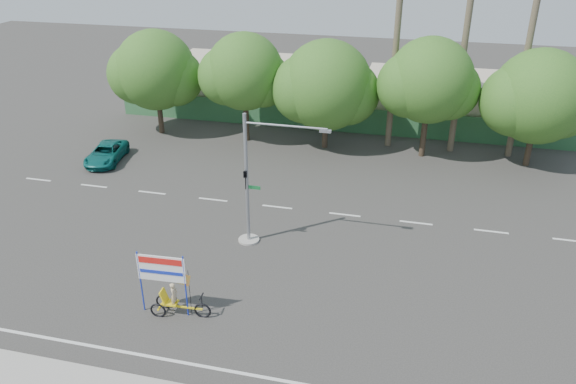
# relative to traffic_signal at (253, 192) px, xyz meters

# --- Properties ---
(ground) EXTENTS (120.00, 120.00, 0.00)m
(ground) POSITION_rel_traffic_signal_xyz_m (2.20, -3.98, -2.92)
(ground) COLOR #33302D
(ground) RESTS_ON ground
(fence) EXTENTS (38.00, 0.08, 2.00)m
(fence) POSITION_rel_traffic_signal_xyz_m (2.20, 17.52, -1.92)
(fence) COLOR #336B3D
(fence) RESTS_ON ground
(building_left) EXTENTS (12.00, 8.00, 4.00)m
(building_left) POSITION_rel_traffic_signal_xyz_m (-7.80, 22.02, -0.92)
(building_left) COLOR beige
(building_left) RESTS_ON ground
(building_right) EXTENTS (14.00, 8.00, 3.60)m
(building_right) POSITION_rel_traffic_signal_xyz_m (10.20, 22.02, -1.12)
(building_right) COLOR beige
(building_right) RESTS_ON ground
(tree_far_left) EXTENTS (7.14, 6.00, 7.96)m
(tree_far_left) POSITION_rel_traffic_signal_xyz_m (-11.85, 14.02, 1.84)
(tree_far_left) COLOR #473828
(tree_far_left) RESTS_ON ground
(tree_left) EXTENTS (6.66, 5.60, 8.07)m
(tree_left) POSITION_rel_traffic_signal_xyz_m (-4.85, 14.02, 2.14)
(tree_left) COLOR #473828
(tree_left) RESTS_ON ground
(tree_center) EXTENTS (7.62, 6.40, 7.85)m
(tree_center) POSITION_rel_traffic_signal_xyz_m (1.14, 14.02, 1.55)
(tree_center) COLOR #473828
(tree_center) RESTS_ON ground
(tree_right) EXTENTS (6.90, 5.80, 8.36)m
(tree_right) POSITION_rel_traffic_signal_xyz_m (8.15, 14.02, 2.32)
(tree_right) COLOR #473828
(tree_right) RESTS_ON ground
(tree_far_right) EXTENTS (7.38, 6.20, 7.94)m
(tree_far_right) POSITION_rel_traffic_signal_xyz_m (15.15, 14.02, 1.73)
(tree_far_right) COLOR #473828
(tree_far_right) RESTS_ON ground
(palm_tall) EXTENTS (3.73, 3.79, 17.45)m
(palm_tall) POSITION_rel_traffic_signal_xyz_m (10.20, 15.52, 7.55)
(palm_tall) COLOR #70604C
(palm_tall) RESTS_ON ground
(palm_mid) EXTENTS (3.73, 3.79, 15.45)m
(palm_mid) POSITION_rel_traffic_signal_xyz_m (14.20, 15.52, 6.48)
(palm_mid) COLOR #70604C
(palm_mid) RESTS_ON ground
(palm_short) EXTENTS (3.73, 3.79, 14.45)m
(palm_short) POSITION_rel_traffic_signal_xyz_m (5.70, 15.52, 5.94)
(palm_short) COLOR #70604C
(palm_short) RESTS_ON ground
(traffic_signal) EXTENTS (4.72, 1.10, 7.00)m
(traffic_signal) POSITION_rel_traffic_signal_xyz_m (0.00, 0.00, 0.00)
(traffic_signal) COLOR gray
(traffic_signal) RESTS_ON ground
(trike_billboard) EXTENTS (3.08, 0.74, 3.02)m
(trike_billboard) POSITION_rel_traffic_signal_xyz_m (-1.71, -6.51, -1.70)
(trike_billboard) COLOR black
(trike_billboard) RESTS_ON ground
(pickup_truck) EXTENTS (2.73, 4.66, 1.22)m
(pickup_truck) POSITION_rel_traffic_signal_xyz_m (-13.00, 7.78, -2.31)
(pickup_truck) COLOR #0D5F5B
(pickup_truck) RESTS_ON ground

